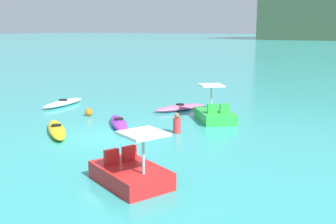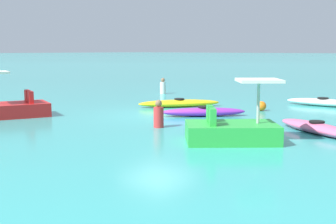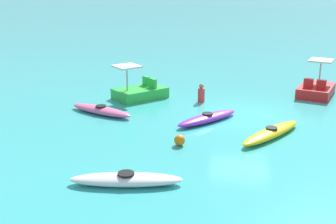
% 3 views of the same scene
% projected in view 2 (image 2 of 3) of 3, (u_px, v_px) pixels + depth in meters
% --- Properties ---
extents(ground_plane, '(600.00, 600.00, 0.00)m').
position_uv_depth(ground_plane, '(157.00, 115.00, 16.69)').
color(ground_plane, '#38ADA8').
extents(kayak_purple, '(2.72, 2.66, 0.37)m').
position_uv_depth(kayak_purple, '(203.00, 112.00, 16.48)').
color(kayak_purple, purple).
rests_on(kayak_purple, ground_plane).
extents(kayak_yellow, '(3.22, 2.70, 0.37)m').
position_uv_depth(kayak_yellow, '(179.00, 103.00, 19.12)').
color(kayak_yellow, yellow).
rests_on(kayak_yellow, ground_plane).
extents(kayak_pink, '(2.04, 3.14, 0.37)m').
position_uv_depth(kayak_pink, '(317.00, 128.00, 13.09)').
color(kayak_pink, pink).
rests_on(kayak_pink, ground_plane).
extents(kayak_white, '(1.07, 3.27, 0.37)m').
position_uv_depth(kayak_white, '(323.00, 102.00, 19.47)').
color(kayak_white, white).
rests_on(kayak_white, ground_plane).
extents(pedal_boat_red, '(2.78, 2.27, 1.68)m').
position_uv_depth(pedal_boat_red, '(13.00, 108.00, 16.34)').
color(pedal_boat_red, red).
rests_on(pedal_boat_red, ground_plane).
extents(pedal_boat_green, '(2.72, 2.79, 1.68)m').
position_uv_depth(pedal_boat_green, '(232.00, 129.00, 11.87)').
color(pedal_boat_green, green).
rests_on(pedal_boat_green, ground_plane).
extents(buoy_orange, '(0.39, 0.39, 0.39)m').
position_uv_depth(buoy_orange, '(261.00, 106.00, 17.91)').
color(buoy_orange, orange).
rests_on(buoy_orange, ground_plane).
extents(person_near_shore, '(0.34, 0.34, 0.88)m').
position_uv_depth(person_near_shore, '(159.00, 115.00, 14.05)').
color(person_near_shore, red).
rests_on(person_near_shore, ground_plane).
extents(person_by_kayaks, '(0.40, 0.40, 0.88)m').
position_uv_depth(person_by_kayaks, '(163.00, 87.00, 24.87)').
color(person_by_kayaks, silver).
rests_on(person_by_kayaks, ground_plane).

